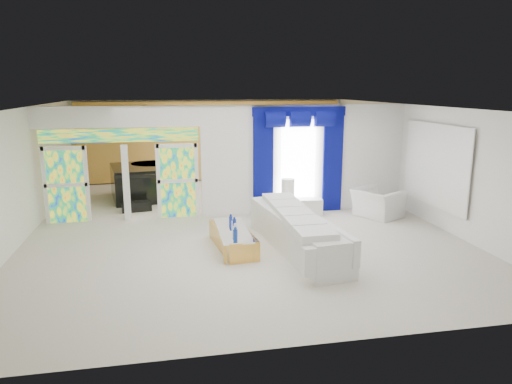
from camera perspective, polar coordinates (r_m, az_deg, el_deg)
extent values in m
plane|color=#B7AF9E|center=(12.26, -2.44, -3.87)|extent=(12.00, 12.00, 0.00)
cube|color=white|center=(13.35, 6.04, 4.04)|extent=(5.70, 0.18, 3.00)
cube|color=white|center=(12.70, -16.23, 8.73)|extent=(4.30, 0.18, 0.55)
cube|color=#994C3F|center=(13.12, -21.97, 0.81)|extent=(0.95, 0.04, 2.00)
cube|color=#994C3F|center=(12.87, -9.44, 1.35)|extent=(0.95, 0.04, 2.00)
cube|color=#994C3F|center=(12.74, -16.10, 6.60)|extent=(4.00, 0.05, 0.35)
cube|color=white|center=(13.20, 5.12, 3.73)|extent=(1.00, 0.02, 2.30)
cube|color=#04054E|center=(12.94, 0.88, 3.38)|extent=(0.55, 0.10, 2.80)
cube|color=#04054E|center=(13.48, 9.24, 3.60)|extent=(0.55, 0.10, 2.80)
cube|color=#04054E|center=(13.03, 5.27, 9.68)|extent=(2.60, 0.12, 0.25)
cube|color=white|center=(12.68, 20.90, 3.05)|extent=(0.04, 2.70, 1.90)
cube|color=gold|center=(17.72, -5.33, 6.17)|extent=(9.70, 0.12, 2.90)
cube|color=silver|center=(10.33, 4.86, -4.91)|extent=(1.31, 4.01, 0.75)
cube|color=gold|center=(10.39, -2.83, -5.71)|extent=(0.86, 1.98, 0.43)
cube|color=white|center=(13.14, 5.10, -1.79)|extent=(1.34, 0.51, 0.44)
cylinder|color=white|center=(12.94, 3.87, 0.33)|extent=(0.36, 0.36, 0.58)
imported|color=silver|center=(13.24, 14.48, -1.32)|extent=(1.45, 1.51, 0.76)
cube|color=black|center=(15.35, -14.02, 1.13)|extent=(1.88, 2.28, 1.04)
cube|color=black|center=(13.87, -14.25, -1.70)|extent=(0.87, 0.45, 0.28)
cube|color=tan|center=(15.46, -21.35, 0.40)|extent=(0.63, 0.58, 0.87)
sphere|color=gold|center=(15.06, -13.31, 9.14)|extent=(0.60, 0.60, 0.60)
cylinder|color=navy|center=(9.71, -2.51, -5.14)|extent=(0.09, 0.09, 0.19)
cylinder|color=navy|center=(10.26, -2.63, -3.99)|extent=(0.08, 0.08, 0.24)
cylinder|color=silver|center=(10.10, -2.52, -4.56)|extent=(0.10, 0.10, 0.15)
cylinder|color=navy|center=(10.79, -3.07, -3.39)|extent=(0.08, 0.08, 0.16)
cylinder|color=white|center=(10.58, -2.68, -3.84)|extent=(0.11, 0.11, 0.12)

